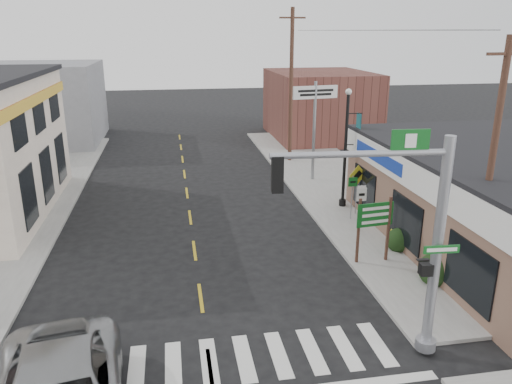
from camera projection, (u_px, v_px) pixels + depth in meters
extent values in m
plane|color=black|center=(210.00, 371.00, 13.67)|extent=(140.00, 140.00, 0.00)
cube|color=gray|center=(355.00, 200.00, 27.29)|extent=(6.00, 38.00, 0.13)
cube|color=gray|center=(4.00, 220.00, 24.37)|extent=(6.00, 38.00, 0.13)
cube|color=gold|center=(194.00, 250.00, 21.16)|extent=(0.12, 56.00, 0.01)
cube|color=silver|center=(209.00, 362.00, 14.04)|extent=(11.00, 2.20, 0.01)
cube|color=brown|center=(319.00, 105.00, 42.87)|extent=(8.00, 10.00, 5.60)
cube|color=gray|center=(42.00, 103.00, 40.89)|extent=(9.00, 10.00, 6.40)
cylinder|color=#93959C|center=(437.00, 250.00, 13.46)|extent=(0.29, 0.29, 6.25)
cylinder|color=#93959C|center=(363.00, 155.00, 12.26)|extent=(4.59, 0.17, 0.17)
cube|color=black|center=(280.00, 178.00, 12.06)|extent=(0.29, 0.23, 0.94)
cube|color=#0F531A|center=(442.00, 249.00, 13.22)|extent=(0.99, 0.04, 0.23)
cube|color=#0F531A|center=(412.00, 141.00, 12.36)|extent=(0.99, 0.05, 0.57)
cube|color=black|center=(427.00, 270.00, 13.55)|extent=(0.33, 0.27, 0.33)
cube|color=#4C3023|center=(358.00, 231.00, 19.41)|extent=(0.09, 0.09, 2.66)
cube|color=#4C3023|center=(388.00, 229.00, 19.61)|extent=(0.09, 0.09, 2.66)
cube|color=#094913|center=(375.00, 215.00, 19.25)|extent=(1.52, 0.05, 0.95)
cylinder|color=gold|center=(392.00, 237.00, 21.59)|extent=(0.18, 0.18, 0.52)
sphere|color=gold|center=(393.00, 231.00, 21.50)|extent=(0.20, 0.20, 0.20)
cylinder|color=gray|center=(356.00, 192.00, 24.71)|extent=(0.06, 0.06, 2.31)
cube|color=gold|center=(358.00, 175.00, 24.41)|extent=(0.98, 0.03, 0.98)
cylinder|color=black|center=(345.00, 151.00, 25.30)|extent=(0.16, 0.16, 5.85)
sphere|color=silver|center=(349.00, 92.00, 24.38)|extent=(0.32, 0.32, 0.32)
cube|color=#165057|center=(358.00, 129.00, 25.06)|extent=(0.02, 0.62, 1.58)
cylinder|color=gray|center=(314.00, 132.00, 30.01)|extent=(0.17, 0.17, 5.94)
cube|color=silver|center=(315.00, 92.00, 29.29)|extent=(2.80, 0.18, 0.74)
cylinder|color=black|center=(493.00, 246.00, 17.71)|extent=(0.18, 0.18, 2.93)
ellipsoid|color=#123412|center=(436.00, 270.00, 18.14)|extent=(1.25, 1.25, 0.94)
ellipsoid|color=black|center=(399.00, 240.00, 20.88)|extent=(1.05, 1.05, 0.78)
cylinder|color=#452A1F|center=(490.00, 173.00, 16.30)|extent=(0.23, 0.23, 8.66)
cube|color=#452A1F|center=(508.00, 54.00, 15.13)|extent=(1.51, 0.09, 0.09)
cylinder|color=#452720|center=(291.00, 87.00, 33.90)|extent=(0.27, 0.27, 10.23)
cube|color=#452720|center=(293.00, 18.00, 32.53)|extent=(1.78, 0.11, 0.11)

